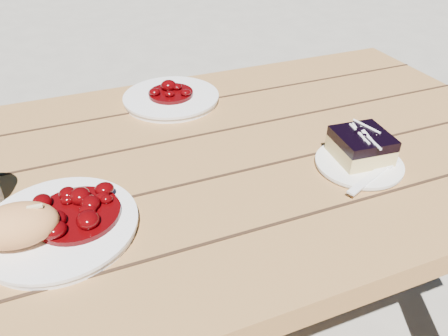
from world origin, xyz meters
name	(u,v)px	position (x,y,z in m)	size (l,w,h in m)	color
picnic_table	(82,248)	(0.00, 0.00, 0.59)	(2.00, 1.55, 0.75)	brown
main_plate	(60,227)	(-0.02, -0.12, 0.76)	(0.24, 0.24, 0.02)	white
goulash_stew	(75,207)	(0.01, -0.12, 0.79)	(0.14, 0.14, 0.04)	#4C0205
bread_roll	(17,225)	(-0.07, -0.14, 0.80)	(0.12, 0.08, 0.06)	#DE9555
dessert_plate	(359,164)	(0.54, -0.15, 0.76)	(0.16, 0.16, 0.01)	white
blueberry_cake	(361,145)	(0.55, -0.14, 0.79)	(0.11, 0.11, 0.06)	#DFC67A
fork_dessert	(369,179)	(0.52, -0.21, 0.76)	(0.03, 0.16, 0.01)	white
second_plate	(171,98)	(0.28, 0.27, 0.76)	(0.23, 0.23, 0.02)	white
second_stew	(170,88)	(0.28, 0.27, 0.79)	(0.11, 0.11, 0.04)	#4C0205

